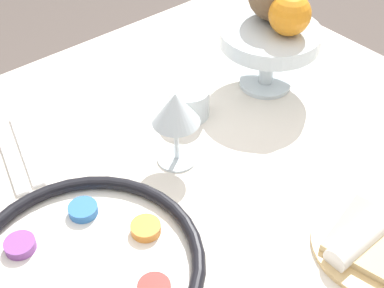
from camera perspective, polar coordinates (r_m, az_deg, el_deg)
The scene contains 9 objects.
seder_plate at distance 0.76m, azimuth -11.35°, elevation -12.74°, with size 0.33×0.33×0.03m.
wine_glass at distance 0.84m, azimuth -1.75°, elevation 3.52°, with size 0.08×0.08×0.14m.
fruit_stand at distance 1.03m, azimuth 8.28°, elevation 10.81°, with size 0.19×0.19×0.12m.
orange_fruit at distance 0.99m, azimuth 10.39°, elevation 13.45°, with size 0.08×0.08×0.08m.
bread_plate at distance 0.82m, azimuth 19.07°, elevation -9.99°, with size 0.18×0.18×0.02m.
napkin_roll at distance 0.82m, azimuth 18.32°, elevation -8.92°, with size 0.16×0.04×0.04m.
cup_near at distance 0.98m, azimuth -0.34°, elevation 4.47°, with size 0.08×0.08×0.06m.
fork_left at distance 0.96m, azimuth -18.82°, elevation -1.29°, with size 0.06×0.19×0.01m.
fork_right at distance 0.96m, azimuth -17.25°, elevation -0.51°, with size 0.07×0.19×0.01m.
Camera 1 is at (-0.38, -0.45, 1.39)m, focal length 50.00 mm.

